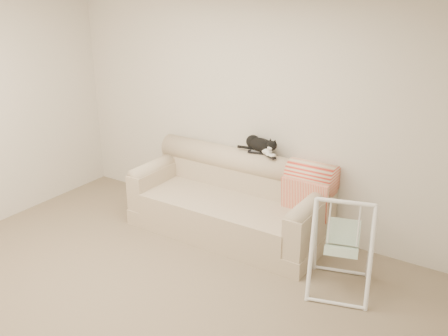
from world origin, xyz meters
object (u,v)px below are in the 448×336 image
remote_a (256,152)px  remote_b (270,156)px  tuxedo_cat (261,145)px  sofa (231,202)px  baby_swing (342,245)px

remote_a → remote_b: (0.20, -0.03, -0.00)m
remote_a → tuxedo_cat: (0.04, 0.02, 0.09)m
sofa → tuxedo_cat: 0.73m
sofa → remote_a: size_ratio=11.80×
remote_a → tuxedo_cat: bearing=27.9°
remote_b → baby_swing: size_ratio=0.19×
remote_a → baby_swing: size_ratio=0.21×
sofa → remote_b: (0.37, 0.20, 0.56)m
sofa → baby_swing: 1.51m
sofa → baby_swing: size_ratio=2.43×
tuxedo_cat → remote_a: bearing=-152.1°
remote_b → tuxedo_cat: tuxedo_cat is taller
remote_b → tuxedo_cat: size_ratio=0.34×
sofa → tuxedo_cat: (0.22, 0.26, 0.64)m
tuxedo_cat → sofa: bearing=-130.8°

